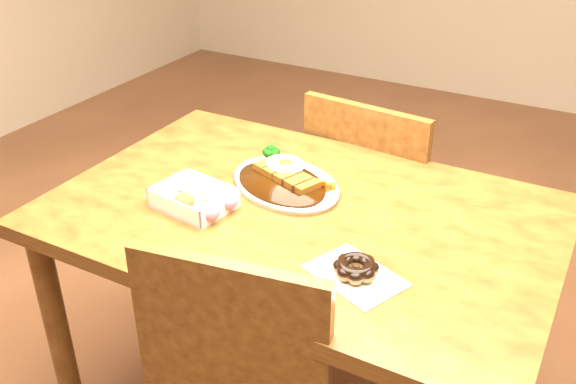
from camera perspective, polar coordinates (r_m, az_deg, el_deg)
The scene contains 5 objects.
table at distance 1.60m, azimuth 1.14°, elevation -4.56°, with size 1.20×0.80×0.75m.
chair_far at distance 2.11m, azimuth 7.98°, elevation -1.37°, with size 0.46×0.46×0.87m.
katsu_curry_plate at distance 1.64m, azimuth -0.23°, elevation 1.09°, with size 0.38×0.34×0.06m.
donut_box at distance 1.56m, azimuth -8.35°, elevation -0.44°, with size 0.22×0.16×0.05m.
pon_de_ring at distance 1.32m, azimuth 6.05°, elevation -6.77°, with size 0.23×0.20×0.04m.
Camera 1 is at (0.61, -1.18, 1.54)m, focal length 40.00 mm.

